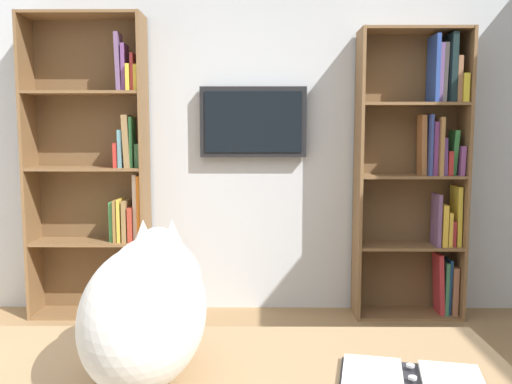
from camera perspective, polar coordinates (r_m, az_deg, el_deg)
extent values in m
cube|color=silver|center=(3.96, -0.74, 6.83)|extent=(4.52, 0.06, 2.70)
cube|color=brown|center=(4.04, 21.06, 1.57)|extent=(0.02, 0.28, 2.02)
cube|color=brown|center=(3.85, 10.79, 1.66)|extent=(0.02, 0.28, 2.02)
cube|color=brown|center=(4.06, 15.55, 1.79)|extent=(0.76, 0.01, 2.02)
cube|color=brown|center=(4.13, 15.61, -12.33)|extent=(0.71, 0.27, 0.02)
cube|color=brown|center=(4.00, 15.83, -5.53)|extent=(0.71, 0.27, 0.02)
cube|color=brown|center=(3.93, 16.06, 1.62)|extent=(0.71, 0.27, 0.02)
cube|color=brown|center=(3.92, 16.29, 8.92)|extent=(0.71, 0.27, 0.02)
cube|color=brown|center=(3.98, 16.52, 16.13)|extent=(0.71, 0.27, 0.02)
cube|color=#A16649|center=(4.16, 20.17, -9.75)|extent=(0.04, 0.13, 0.34)
cube|color=#245391|center=(4.16, 19.64, -9.34)|extent=(0.02, 0.14, 0.39)
cube|color=#3A7752|center=(4.14, 19.37, -9.56)|extent=(0.02, 0.14, 0.38)
cube|color=#BC3036|center=(4.13, 18.79, -9.13)|extent=(0.06, 0.16, 0.44)
cube|color=gold|center=(4.06, 20.43, -2.36)|extent=(0.04, 0.18, 0.42)
cube|color=#AD2C2F|center=(4.05, 19.99, -4.09)|extent=(0.02, 0.15, 0.18)
cube|color=gold|center=(4.05, 19.58, -3.63)|extent=(0.03, 0.19, 0.24)
cube|color=yellow|center=(4.03, 19.08, -3.28)|extent=(0.04, 0.19, 0.29)
cube|color=slate|center=(4.00, 18.58, -2.79)|extent=(0.03, 0.17, 0.37)
cube|color=#854886|center=(4.03, 20.61, 3.17)|extent=(0.04, 0.23, 0.20)
cube|color=#337F3B|center=(4.00, 20.13, 3.94)|extent=(0.05, 0.14, 0.31)
cube|color=#B22B29|center=(4.00, 19.52, 2.94)|extent=(0.03, 0.21, 0.17)
cube|color=#6E458D|center=(3.97, 19.09, 3.58)|extent=(0.04, 0.17, 0.26)
cube|color=#A0743F|center=(3.96, 18.68, 4.61)|extent=(0.03, 0.24, 0.40)
cube|color=#86418A|center=(3.96, 18.15, 4.41)|extent=(0.03, 0.20, 0.37)
cube|color=#354487|center=(3.94, 17.74, 4.78)|extent=(0.02, 0.21, 0.42)
cube|color=#9F6437|center=(3.93, 17.19, 4.77)|extent=(0.05, 0.13, 0.42)
cube|color=gold|center=(4.01, 20.94, 10.21)|extent=(0.04, 0.21, 0.19)
cube|color=#906243|center=(4.00, 20.45, 11.09)|extent=(0.03, 0.18, 0.31)
cube|color=black|center=(4.00, 19.89, 12.22)|extent=(0.04, 0.21, 0.46)
cube|color=silver|center=(4.00, 19.26, 11.81)|extent=(0.04, 0.12, 0.40)
cube|color=slate|center=(3.97, 18.75, 11.82)|extent=(0.04, 0.16, 0.40)
cube|color=#2A4699|center=(3.96, 18.30, 12.25)|extent=(0.03, 0.22, 0.45)
cube|color=brown|center=(3.87, -11.71, 2.44)|extent=(0.02, 0.28, 2.12)
cube|color=brown|center=(4.12, -22.86, 2.30)|extent=(0.02, 0.28, 2.12)
cube|color=brown|center=(4.10, -16.89, 2.52)|extent=(0.84, 0.01, 2.12)
cube|color=brown|center=(4.18, -16.96, -12.17)|extent=(0.79, 0.27, 0.02)
cube|color=brown|center=(4.04, -17.21, -5.08)|extent=(0.79, 0.27, 0.02)
cube|color=brown|center=(3.97, -17.46, 2.38)|extent=(0.79, 0.27, 0.02)
cube|color=brown|center=(3.97, -17.72, 9.97)|extent=(0.79, 0.27, 0.02)
cube|color=brown|center=(4.04, -17.99, 17.43)|extent=(0.79, 0.27, 0.02)
cube|color=#A36E3A|center=(4.05, -11.84, -10.84)|extent=(0.02, 0.13, 0.22)
cube|color=orange|center=(4.04, -12.34, -11.03)|extent=(0.03, 0.12, 0.20)
cube|color=#344097|center=(4.05, -12.82, -9.80)|extent=(0.03, 0.13, 0.37)
cube|color=#2E549F|center=(4.07, -13.35, -11.06)|extent=(0.03, 0.20, 0.18)
cube|color=#84568A|center=(4.07, -13.87, -10.63)|extent=(0.03, 0.18, 0.24)
cube|color=#36438B|center=(4.06, -14.39, -10.39)|extent=(0.02, 0.21, 0.28)
cube|color=gold|center=(4.09, -14.75, -10.48)|extent=(0.02, 0.22, 0.26)
cube|color=orange|center=(3.89, -12.11, -1.71)|extent=(0.02, 0.19, 0.47)
cube|color=beige|center=(3.91, -12.53, -1.62)|extent=(0.03, 0.15, 0.48)
cube|color=#B03B29|center=(3.92, -13.02, -3.32)|extent=(0.03, 0.16, 0.25)
cube|color=olive|center=(3.94, -13.57, -2.95)|extent=(0.03, 0.19, 0.29)
cube|color=gold|center=(3.93, -14.17, -2.90)|extent=(0.02, 0.15, 0.30)
cube|color=olive|center=(3.95, -14.57, -2.93)|extent=(0.02, 0.15, 0.30)
cube|color=#3D8647|center=(3.97, -14.95, -2.99)|extent=(0.02, 0.13, 0.28)
cube|color=#3E6E41|center=(3.88, -12.32, 3.80)|extent=(0.04, 0.13, 0.16)
cube|color=#388047|center=(3.86, -12.96, 5.16)|extent=(0.02, 0.13, 0.35)
cube|color=olive|center=(3.89, -13.38, 5.25)|extent=(0.05, 0.20, 0.37)
cube|color=#5F98A3|center=(3.89, -14.05, 4.48)|extent=(0.03, 0.14, 0.26)
cube|color=red|center=(3.90, -14.44, 3.81)|extent=(0.02, 0.21, 0.17)
cube|color=yellow|center=(3.87, -12.44, 11.68)|extent=(0.02, 0.18, 0.18)
cube|color=#B33537|center=(3.87, -12.88, 12.25)|extent=(0.02, 0.13, 0.25)
cube|color=yellow|center=(3.90, -13.19, 11.67)|extent=(0.03, 0.19, 0.18)
cube|color=#764684|center=(3.92, -13.73, 12.66)|extent=(0.03, 0.14, 0.32)
cube|color=slate|center=(3.92, -14.31, 13.18)|extent=(0.04, 0.14, 0.40)
cube|color=black|center=(3.88, -0.30, 7.43)|extent=(0.76, 0.06, 0.50)
cube|color=black|center=(3.85, -0.30, 7.44)|extent=(0.69, 0.01, 0.43)
ellipsoid|color=white|center=(1.30, -11.68, -12.52)|extent=(0.28, 0.49, 0.32)
ellipsoid|color=white|center=(1.39, -10.77, -9.52)|extent=(0.24, 0.27, 0.24)
sphere|color=white|center=(1.44, -10.35, -6.42)|extent=(0.14, 0.14, 0.14)
cone|color=white|center=(1.42, -8.89, -4.42)|extent=(0.06, 0.06, 0.08)
cone|color=white|center=(1.43, -11.88, -4.38)|extent=(0.06, 0.06, 0.08)
cone|color=beige|center=(1.41, -8.93, -4.67)|extent=(0.03, 0.03, 0.05)
cone|color=beige|center=(1.43, -11.92, -4.62)|extent=(0.03, 0.03, 0.05)
cube|color=#26262B|center=(1.35, 12.24, -18.94)|extent=(0.19, 0.25, 0.01)
cube|color=#26262B|center=(1.36, 16.26, -18.97)|extent=(0.07, 0.22, 0.01)
cube|color=white|center=(1.36, 20.25, -18.57)|extent=(0.18, 0.23, 0.01)
cube|color=white|center=(1.35, 12.25, -18.59)|extent=(0.18, 0.23, 0.01)
cylinder|color=silver|center=(1.35, 16.28, -18.39)|extent=(0.02, 0.02, 0.01)
cylinder|color=silver|center=(1.41, 16.07, -17.28)|extent=(0.02, 0.02, 0.01)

